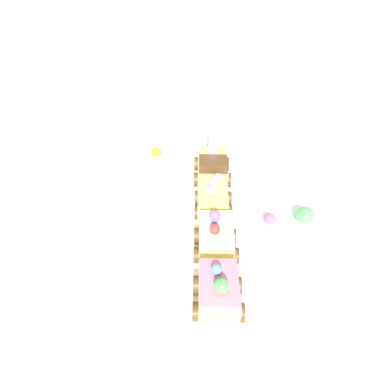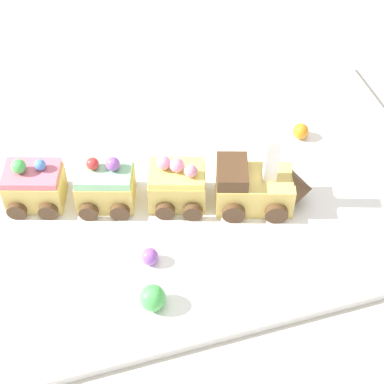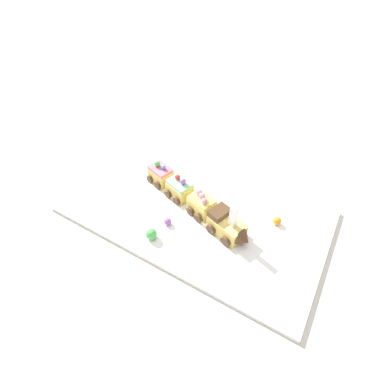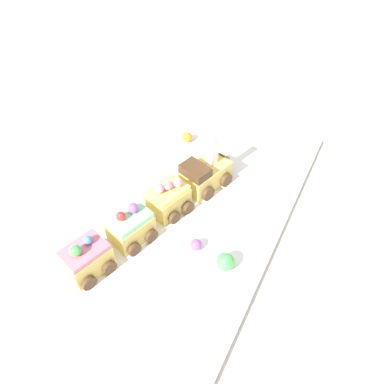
# 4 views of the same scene
# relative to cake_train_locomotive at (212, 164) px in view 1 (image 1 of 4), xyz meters

# --- Properties ---
(ground_plane) EXTENTS (10.00, 10.00, 0.00)m
(ground_plane) POSITION_rel_cake_train_locomotive_xyz_m (-0.12, 0.03, -0.04)
(ground_plane) COLOR beige
(display_board) EXTENTS (0.72, 0.41, 0.01)m
(display_board) POSITION_rel_cake_train_locomotive_xyz_m (-0.12, 0.03, -0.03)
(display_board) COLOR white
(display_board) RESTS_ON ground_plane
(cake_train_locomotive) EXTENTS (0.13, 0.09, 0.11)m
(cake_train_locomotive) POSITION_rel_cake_train_locomotive_xyz_m (0.00, 0.00, 0.00)
(cake_train_locomotive) COLOR #EACC66
(cake_train_locomotive) RESTS_ON display_board
(cake_car_lemon) EXTENTS (0.08, 0.08, 0.07)m
(cake_car_lemon) POSITION_rel_cake_train_locomotive_xyz_m (-0.10, 0.03, -0.00)
(cake_car_lemon) COLOR #EACC66
(cake_car_lemon) RESTS_ON display_board
(cake_car_mint) EXTENTS (0.08, 0.08, 0.07)m
(cake_car_mint) POSITION_rel_cake_train_locomotive_xyz_m (-0.19, 0.06, -0.00)
(cake_car_mint) COLOR #EACC66
(cake_car_mint) RESTS_ON display_board
(cake_car_strawberry) EXTENTS (0.08, 0.08, 0.07)m
(cake_car_strawberry) POSITION_rel_cake_train_locomotive_xyz_m (-0.27, 0.08, -0.00)
(cake_car_strawberry) COLOR #EACC66
(cake_car_strawberry) RESTS_ON display_board
(gumball_purple) EXTENTS (0.02, 0.02, 0.02)m
(gumball_purple) POSITION_rel_cake_train_locomotive_xyz_m (-0.16, -0.05, -0.02)
(gumball_purple) COLOR #9956C6
(gumball_purple) RESTS_ON display_board
(gumball_green) EXTENTS (0.03, 0.03, 0.03)m
(gumball_green) POSITION_rel_cake_train_locomotive_xyz_m (-0.17, -0.11, -0.01)
(gumball_green) COLOR #4CBC56
(gumball_green) RESTS_ON display_board
(gumball_orange) EXTENTS (0.02, 0.02, 0.02)m
(gumball_orange) POSITION_rel_cake_train_locomotive_xyz_m (0.10, 0.10, -0.02)
(gumball_orange) COLOR orange
(gumball_orange) RESTS_ON display_board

